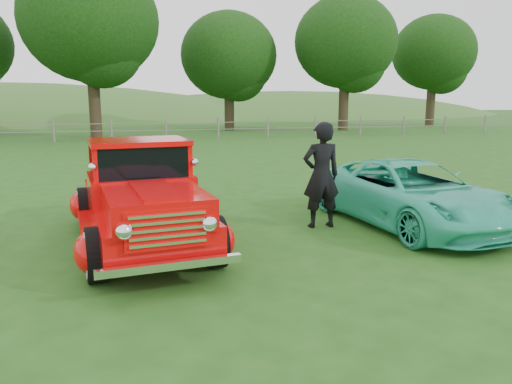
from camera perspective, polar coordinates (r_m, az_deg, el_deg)
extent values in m
plane|color=#1D4D14|center=(7.54, 1.10, -8.14)|extent=(140.00, 140.00, 0.00)
ellipsoid|color=#366123|center=(72.54, 3.77, 5.93)|extent=(72.00, 52.00, 14.00)
cube|color=slate|center=(29.01, -10.23, 6.99)|extent=(48.00, 0.04, 0.04)
cube|color=slate|center=(28.98, -10.26, 7.78)|extent=(48.00, 0.04, 0.04)
cylinder|color=black|center=(31.96, -18.00, 10.34)|extent=(0.70, 0.70, 4.84)
ellipsoid|color=black|center=(32.25, -18.48, 18.17)|extent=(8.00, 8.00, 7.20)
cylinder|color=black|center=(36.54, -3.08, 10.00)|extent=(0.70, 0.70, 3.74)
ellipsoid|color=black|center=(36.64, -3.13, 15.32)|extent=(6.80, 6.80, 6.12)
cylinder|color=black|center=(36.99, 9.99, 10.37)|extent=(0.70, 0.70, 4.40)
ellipsoid|color=black|center=(37.18, 10.20, 16.54)|extent=(7.20, 7.20, 6.48)
cylinder|color=black|center=(43.92, 19.35, 9.85)|extent=(0.70, 0.70, 4.18)
ellipsoid|color=black|center=(44.05, 19.67, 14.79)|extent=(6.60, 6.60, 5.94)
cylinder|color=black|center=(7.04, -17.89, -6.84)|extent=(0.33, 0.78, 0.76)
cylinder|color=black|center=(7.30, -4.73, -5.70)|extent=(0.33, 0.78, 0.76)
cylinder|color=black|center=(10.04, -18.97, -1.65)|extent=(0.33, 0.78, 0.76)
cylinder|color=black|center=(10.23, -9.65, -0.98)|extent=(0.33, 0.78, 0.76)
cube|color=red|center=(8.55, -13.05, -2.08)|extent=(2.13, 4.77, 0.44)
ellipsoid|color=red|center=(7.03, -18.49, -6.57)|extent=(0.51, 0.79, 0.54)
ellipsoid|color=red|center=(7.31, -4.21, -5.34)|extent=(0.51, 0.79, 0.54)
ellipsoid|color=red|center=(10.03, -19.38, -1.45)|extent=(0.51, 0.79, 0.54)
ellipsoid|color=red|center=(10.23, -9.27, -0.74)|extent=(0.51, 0.79, 0.54)
cube|color=red|center=(6.97, -11.37, -1.66)|extent=(1.52, 1.75, 0.42)
cube|color=red|center=(8.38, -13.07, 0.51)|extent=(1.75, 1.54, 0.44)
cube|color=black|center=(8.31, -13.21, 3.70)|extent=(1.57, 1.29, 0.50)
cube|color=red|center=(8.28, -13.30, 5.62)|extent=(1.66, 1.40, 0.08)
cube|color=red|center=(9.80, -14.28, 1.71)|extent=(1.41, 2.08, 0.45)
cube|color=white|center=(6.23, -10.04, -4.27)|extent=(1.07, 0.23, 0.50)
cube|color=white|center=(6.26, -9.73, -8.30)|extent=(1.80, 0.33, 0.10)
cube|color=white|center=(10.94, -14.83, -0.20)|extent=(1.71, 0.31, 0.10)
imported|color=#30C29B|center=(10.00, 17.23, -0.18)|extent=(2.63, 4.71, 1.24)
imported|color=black|center=(9.45, 7.47, 1.91)|extent=(0.73, 0.48, 2.00)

